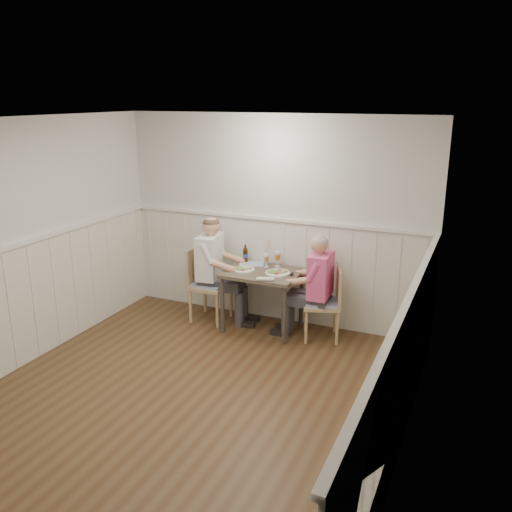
# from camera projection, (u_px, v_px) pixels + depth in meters

# --- Properties ---
(ground_plane) EXTENTS (4.50, 4.50, 0.00)m
(ground_plane) POSITION_uv_depth(u_px,v_px,m) (185.00, 401.00, 5.16)
(ground_plane) COLOR #482E18
(room_shell) EXTENTS (4.04, 4.54, 2.60)m
(room_shell) POSITION_uv_depth(u_px,v_px,m) (179.00, 248.00, 4.73)
(room_shell) COLOR silver
(room_shell) RESTS_ON ground
(wainscot) EXTENTS (4.00, 4.49, 1.34)m
(wainscot) POSITION_uv_depth(u_px,v_px,m) (217.00, 309.00, 5.57)
(wainscot) COLOR white
(wainscot) RESTS_ON ground
(dining_table) EXTENTS (0.90, 0.70, 0.75)m
(dining_table) POSITION_uv_depth(u_px,v_px,m) (263.00, 279.00, 6.59)
(dining_table) COLOR #4B443A
(dining_table) RESTS_ON ground
(chair_right) EXTENTS (0.53, 0.53, 0.89)m
(chair_right) POSITION_uv_depth(u_px,v_px,m) (326.00, 300.00, 6.38)
(chair_right) COLOR tan
(chair_right) RESTS_ON ground
(chair_left) EXTENTS (0.45, 0.45, 0.96)m
(chair_left) POSITION_uv_depth(u_px,v_px,m) (206.00, 281.00, 6.92)
(chair_left) COLOR tan
(chair_left) RESTS_ON ground
(man_in_pink) EXTENTS (0.61, 0.42, 1.30)m
(man_in_pink) POSITION_uv_depth(u_px,v_px,m) (316.00, 295.00, 6.36)
(man_in_pink) COLOR #3F3F47
(man_in_pink) RESTS_ON ground
(diner_cream) EXTENTS (0.68, 0.47, 1.39)m
(diner_cream) POSITION_uv_depth(u_px,v_px,m) (213.00, 277.00, 6.87)
(diner_cream) COLOR #3F3F47
(diner_cream) RESTS_ON ground
(plate_man) EXTENTS (0.30, 0.30, 0.08)m
(plate_man) POSITION_uv_depth(u_px,v_px,m) (277.00, 272.00, 6.46)
(plate_man) COLOR white
(plate_man) RESTS_ON dining_table
(plate_diner) EXTENTS (0.27, 0.27, 0.07)m
(plate_diner) POSITION_uv_depth(u_px,v_px,m) (242.00, 269.00, 6.59)
(plate_diner) COLOR white
(plate_diner) RESTS_ON dining_table
(beer_glass_a) EXTENTS (0.08, 0.08, 0.20)m
(beer_glass_a) POSITION_uv_depth(u_px,v_px,m) (278.00, 256.00, 6.71)
(beer_glass_a) COLOR silver
(beer_glass_a) RESTS_ON dining_table
(beer_glass_b) EXTENTS (0.07, 0.07, 0.17)m
(beer_glass_b) POSITION_uv_depth(u_px,v_px,m) (266.00, 258.00, 6.68)
(beer_glass_b) COLOR silver
(beer_glass_b) RESTS_ON dining_table
(beer_bottle) EXTENTS (0.06, 0.06, 0.23)m
(beer_bottle) POSITION_uv_depth(u_px,v_px,m) (245.00, 254.00, 6.90)
(beer_bottle) COLOR black
(beer_bottle) RESTS_ON dining_table
(rolled_napkin) EXTENTS (0.20, 0.11, 0.04)m
(rolled_napkin) POSITION_uv_depth(u_px,v_px,m) (265.00, 279.00, 6.22)
(rolled_napkin) COLOR white
(rolled_napkin) RESTS_ON dining_table
(grass_vase) EXTENTS (0.04, 0.04, 0.36)m
(grass_vase) POSITION_uv_depth(u_px,v_px,m) (267.00, 253.00, 6.73)
(grass_vase) COLOR silver
(grass_vase) RESTS_ON dining_table
(gingham_mat) EXTENTS (0.36, 0.33, 0.01)m
(gingham_mat) POSITION_uv_depth(u_px,v_px,m) (252.00, 264.00, 6.85)
(gingham_mat) COLOR #4C66A1
(gingham_mat) RESTS_ON dining_table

